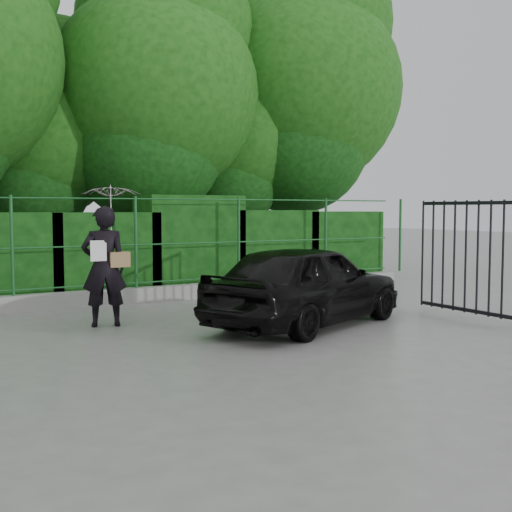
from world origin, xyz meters
TOP-DOWN VIEW (x-y plane):
  - ground at (0.00, 0.00)m, footprint 80.00×80.00m
  - kerb at (0.00, 4.50)m, footprint 14.00×0.25m
  - fence at (0.22, 4.50)m, footprint 14.13×0.06m
  - hedge at (-0.16, 5.50)m, footprint 14.20×1.20m
  - trees at (1.14, 7.74)m, footprint 17.10×6.15m
  - gate at (4.60, -0.72)m, footprint 0.22×2.33m
  - woman at (-0.81, 2.37)m, footprint 1.00×0.93m
  - car at (1.90, 0.78)m, footprint 4.20×2.89m

SIDE VIEW (x-z plane):
  - ground at x=0.00m, z-range 0.00..0.00m
  - kerb at x=0.00m, z-range 0.00..0.30m
  - car at x=1.90m, z-range 0.00..1.33m
  - hedge at x=-0.16m, z-range -0.10..2.05m
  - gate at x=4.60m, z-range 0.01..2.37m
  - fence at x=0.22m, z-range 0.30..2.10m
  - woman at x=-0.81m, z-range 0.30..2.54m
  - trees at x=1.14m, z-range 0.58..8.66m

